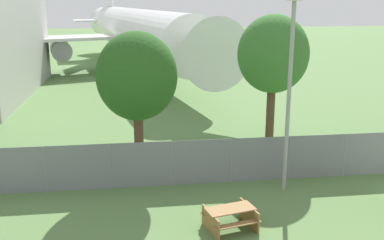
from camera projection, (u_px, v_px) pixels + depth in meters
The scene contains 6 objects.
perimeter_fence at pixel (231, 160), 19.04m from camera, with size 56.07×0.07×1.95m.
airplane at pixel (136, 31), 46.65m from camera, with size 35.19×44.11×13.44m.
picnic_bench_near_cabin at pixel (230, 216), 15.24m from camera, with size 1.93×1.74×0.76m.
tree_near_hangar at pixel (273, 55), 21.90m from camera, with size 3.49×3.49×6.93m.
tree_left_of_cabin at pixel (137, 77), 18.66m from camera, with size 3.39×3.39×6.36m.
light_mast at pixel (290, 74), 17.29m from camera, with size 0.44×0.44×7.90m.
Camera 1 is at (-4.04, -6.14, 7.60)m, focal length 42.00 mm.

